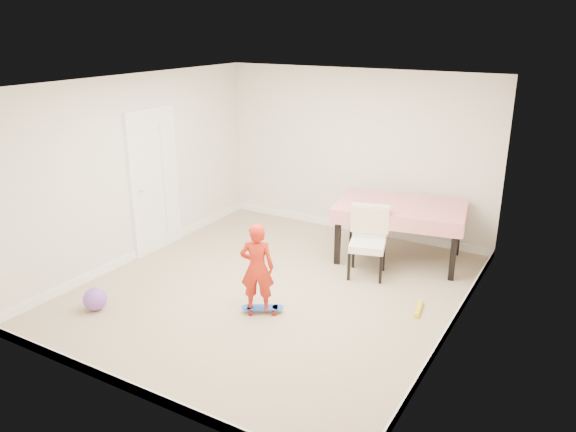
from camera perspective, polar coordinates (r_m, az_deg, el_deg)
The scene contains 17 objects.
ground at distance 7.28m, azimuth -1.48°, elevation -7.40°, with size 5.00×5.00×0.00m, color tan.
ceiling at distance 6.55m, azimuth -1.68°, elevation 13.23°, with size 4.50×5.00×0.04m, color white.
wall_back at distance 8.94m, azimuth 6.84°, elevation 6.37°, with size 4.50×0.04×2.60m, color silver.
wall_front at distance 4.99m, azimuth -16.71°, elevation -4.73°, with size 4.50×0.04×2.60m, color silver.
wall_left at distance 8.16m, azimuth -15.08°, elevation 4.62°, with size 0.04×5.00×2.60m, color silver.
wall_right at distance 6.00m, azimuth 16.89°, elevation -0.72°, with size 0.04×5.00×2.60m, color silver.
door at distance 8.43m, azimuth -13.46°, elevation 3.27°, with size 0.10×0.94×2.11m, color white.
baseboard_back at distance 9.30m, azimuth 6.56°, elevation -1.09°, with size 4.50×0.02×0.12m, color white.
baseboard_front at distance 5.59m, azimuth -15.54°, elevation -16.48°, with size 4.50×0.02×0.12m, color white.
baseboard_left at distance 8.55m, azimuth -14.42°, elevation -3.44°, with size 0.02×5.00×0.12m, color white.
baseboard_right at distance 6.50m, azimuth 15.92°, elevation -11.07°, with size 0.02×5.00×0.12m, color white.
dining_table at distance 8.16m, azimuth 11.24°, elevation -1.60°, with size 1.76×1.11×0.83m, color red, non-canonical shape.
dining_chair at distance 7.54m, azimuth 8.09°, elevation -2.71°, with size 0.52×0.60×0.94m, color silver, non-canonical shape.
skateboard at distance 6.72m, azimuth -2.60°, elevation -9.48°, with size 0.49×0.18×0.07m, color #173AC3, non-canonical shape.
child at distance 6.50m, azimuth -3.15°, elevation -5.57°, with size 0.39×0.26×1.08m, color red.
balloon at distance 7.10m, azimuth -19.02°, elevation -7.98°, with size 0.28×0.28×0.28m, color purple.
foam_toy at distance 6.93m, azimuth 13.15°, elevation -9.15°, with size 0.06×0.06×0.40m, color yellow.
Camera 1 is at (3.43, -5.54, 3.25)m, focal length 35.00 mm.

